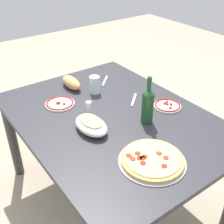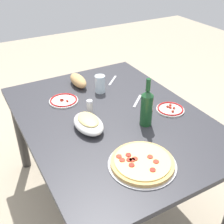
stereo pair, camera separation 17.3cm
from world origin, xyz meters
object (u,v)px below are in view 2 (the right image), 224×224
at_px(dining_table, 112,129).
at_px(pepperoni_pizza, 142,163).
at_px(wine_bottle, 147,107).
at_px(bread_loaf, 78,81).
at_px(water_glass, 100,84).
at_px(side_plate_far, 64,100).
at_px(side_plate_near, 170,109).
at_px(baked_pasta_dish, 88,123).
at_px(spice_shaker, 90,107).

xyz_separation_m(dining_table, pepperoni_pizza, (-0.45, 0.08, 0.11)).
xyz_separation_m(wine_bottle, bread_loaf, (0.65, 0.14, -0.08)).
xyz_separation_m(water_glass, side_plate_far, (-0.00, 0.27, -0.05)).
bearing_deg(water_glass, side_plate_near, -147.96).
height_order(wine_bottle, water_glass, wine_bottle).
bearing_deg(pepperoni_pizza, wine_bottle, -37.34).
bearing_deg(side_plate_far, side_plate_near, -128.22).
relative_size(pepperoni_pizza, water_glass, 2.72).
height_order(water_glass, side_plate_near, water_glass).
xyz_separation_m(pepperoni_pizza, side_plate_near, (0.33, -0.44, -0.01)).
bearing_deg(side_plate_far, water_glass, -88.96).
distance_m(water_glass, side_plate_near, 0.52).
xyz_separation_m(side_plate_far, bread_loaf, (0.17, -0.18, 0.03)).
bearing_deg(pepperoni_pizza, baked_pasta_dish, 13.86).
relative_size(dining_table, wine_bottle, 4.82).
xyz_separation_m(side_plate_near, spice_shaker, (0.22, 0.45, 0.03)).
height_order(pepperoni_pizza, wine_bottle, wine_bottle).
distance_m(pepperoni_pizza, wine_bottle, 0.37).
xyz_separation_m(pepperoni_pizza, bread_loaf, (0.93, -0.07, 0.03)).
distance_m(dining_table, bread_loaf, 0.50).
bearing_deg(side_plate_near, spice_shaker, 63.94).
relative_size(pepperoni_pizza, bread_loaf, 1.57).
bearing_deg(wine_bottle, side_plate_far, 34.04).
distance_m(baked_pasta_dish, water_glass, 0.45).
xyz_separation_m(side_plate_near, bread_loaf, (0.60, 0.37, 0.03)).
height_order(side_plate_near, spice_shaker, spice_shaker).
bearing_deg(baked_pasta_dish, water_glass, -35.57).
bearing_deg(pepperoni_pizza, dining_table, -10.49).
bearing_deg(wine_bottle, bread_loaf, 12.59).
bearing_deg(side_plate_far, baked_pasta_dish, -177.98).
bearing_deg(water_glass, wine_bottle, -174.17).
relative_size(dining_table, side_plate_near, 8.07).
bearing_deg(spice_shaker, side_plate_near, -116.06).
relative_size(dining_table, water_glass, 11.47).
relative_size(side_plate_near, bread_loaf, 0.82).
distance_m(side_plate_near, spice_shaker, 0.51).
xyz_separation_m(water_glass, side_plate_near, (-0.44, -0.27, -0.05)).
relative_size(baked_pasta_dish, water_glass, 1.96).
relative_size(baked_pasta_dish, side_plate_near, 1.38).
xyz_separation_m(baked_pasta_dish, water_glass, (0.37, -0.26, 0.02)).
height_order(bread_loaf, spice_shaker, spice_shaker).
bearing_deg(side_plate_near, wine_bottle, 102.30).
xyz_separation_m(dining_table, side_plate_far, (0.31, 0.19, 0.11)).
distance_m(dining_table, baked_pasta_dish, 0.23).
bearing_deg(side_plate_near, bread_loaf, 31.55).
bearing_deg(baked_pasta_dish, dining_table, -74.46).
distance_m(water_glass, side_plate_far, 0.28).
bearing_deg(side_plate_near, water_glass, 32.04).
distance_m(side_plate_near, bread_loaf, 0.70).
bearing_deg(bread_loaf, water_glass, -149.77).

